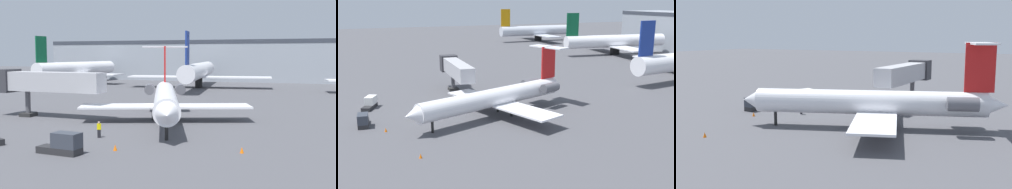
% 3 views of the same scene
% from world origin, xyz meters
% --- Properties ---
extents(ground_plane, '(400.00, 400.00, 0.10)m').
position_xyz_m(ground_plane, '(0.00, 0.00, -0.05)').
color(ground_plane, '#4C4C51').
extents(regional_jet, '(21.84, 29.19, 9.77)m').
position_xyz_m(regional_jet, '(1.35, 0.27, 3.08)').
color(regional_jet, white).
rests_on(regional_jet, ground_plane).
extents(jet_bridge, '(16.44, 3.48, 6.48)m').
position_xyz_m(jet_bridge, '(-15.60, -1.91, 4.78)').
color(jet_bridge, '#ADADB2').
rests_on(jet_bridge, ground_plane).
extents(ground_crew_marshaller, '(0.47, 0.39, 1.69)m').
position_xyz_m(ground_crew_marshaller, '(-1.58, -11.98, 0.86)').
color(ground_crew_marshaller, black).
rests_on(ground_crew_marshaller, ground_plane).
extents(baggage_tug_lead, '(4.23, 2.85, 1.90)m').
position_xyz_m(baggage_tug_lead, '(-10.73, -17.81, 0.84)').
color(baggage_tug_lead, '#262628').
rests_on(baggage_tug_lead, ground_plane).
extents(baggage_tug_trailing, '(4.11, 1.74, 1.90)m').
position_xyz_m(baggage_tug_trailing, '(-1.01, -19.37, 0.84)').
color(baggage_tug_trailing, '#262628').
rests_on(baggage_tug_trailing, ground_plane).
extents(traffic_cone_near, '(0.36, 0.36, 0.55)m').
position_xyz_m(traffic_cone_near, '(2.57, -16.71, 0.28)').
color(traffic_cone_near, orange).
rests_on(traffic_cone_near, ground_plane).
extents(traffic_cone_mid, '(0.36, 0.36, 0.55)m').
position_xyz_m(traffic_cone_mid, '(13.39, -14.01, 0.28)').
color(traffic_cone_mid, orange).
rests_on(traffic_cone_mid, ground_plane).
extents(parked_airliner_west_end, '(29.04, 34.53, 13.52)m').
position_xyz_m(parked_airliner_west_end, '(-94.69, 55.98, 4.36)').
color(parked_airliner_west_end, silver).
rests_on(parked_airliner_west_end, ground_plane).
extents(parked_airliner_west_mid, '(29.54, 34.82, 13.35)m').
position_xyz_m(parked_airliner_west_mid, '(-47.38, 59.52, 4.27)').
color(parked_airliner_west_mid, white).
rests_on(parked_airliner_west_mid, ground_plane).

